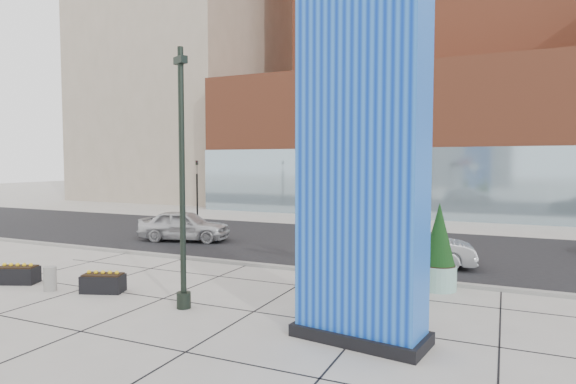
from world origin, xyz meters
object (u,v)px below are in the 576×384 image
at_px(lamp_post, 182,203).
at_px(concrete_bollard, 50,279).
at_px(blue_pylon, 362,125).
at_px(overhead_street_sign, 350,180).
at_px(car_silver_mid, 414,247).
at_px(public_art_sculpture, 382,246).
at_px(car_white_west, 185,226).

distance_m(lamp_post, concrete_bollard, 5.48).
xyz_separation_m(blue_pylon, overhead_street_sign, (-1.66, 4.62, -1.37)).
bearing_deg(overhead_street_sign, concrete_bollard, -142.25).
height_order(blue_pylon, car_silver_mid, blue_pylon).
bearing_deg(blue_pylon, public_art_sculpture, 106.17).
relative_size(lamp_post, car_silver_mid, 1.56).
bearing_deg(public_art_sculpture, car_silver_mid, 108.54).
height_order(car_white_west, car_silver_mid, car_white_west).
xyz_separation_m(lamp_post, car_silver_mid, (4.79, 7.98, -2.14)).
bearing_deg(car_silver_mid, concrete_bollard, 120.33).
height_order(lamp_post, overhead_street_sign, lamp_post).
bearing_deg(public_art_sculpture, car_white_west, -178.73).
bearing_deg(car_white_west, blue_pylon, -143.35).
height_order(public_art_sculpture, car_white_west, public_art_sculpture).
bearing_deg(public_art_sculpture, overhead_street_sign, -149.34).
relative_size(concrete_bollard, car_white_west, 0.16).
height_order(lamp_post, car_silver_mid, lamp_post).
height_order(overhead_street_sign, car_silver_mid, overhead_street_sign).
xyz_separation_m(public_art_sculpture, car_white_west, (-11.21, 4.84, -0.55)).
bearing_deg(concrete_bollard, lamp_post, 2.84).
height_order(blue_pylon, lamp_post, blue_pylon).
distance_m(overhead_street_sign, car_silver_mid, 4.76).
bearing_deg(car_white_west, car_silver_mid, -110.65).
bearing_deg(car_silver_mid, lamp_post, 138.94).
relative_size(car_white_west, car_silver_mid, 1.01).
height_order(blue_pylon, concrete_bollard, blue_pylon).
xyz_separation_m(blue_pylon, lamp_post, (-5.05, 0.32, -1.90)).
bearing_deg(concrete_bollard, blue_pylon, -0.48).
height_order(public_art_sculpture, car_silver_mid, public_art_sculpture).
bearing_deg(car_silver_mid, blue_pylon, 171.69).
bearing_deg(car_silver_mid, overhead_street_sign, 149.03).
distance_m(concrete_bollard, car_silver_mid, 12.69).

